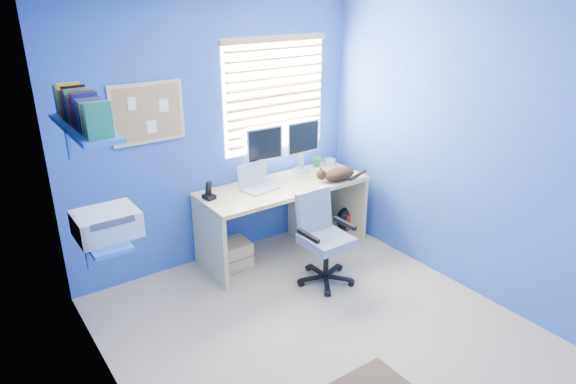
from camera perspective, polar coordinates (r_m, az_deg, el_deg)
floor at (r=4.23m, az=3.52°, el=-15.24°), size 3.00×3.20×0.00m
wall_back at (r=4.89m, az=-7.90°, el=6.33°), size 3.00×0.01×2.50m
wall_front at (r=2.70m, az=26.05°, el=-9.63°), size 3.00×0.01×2.50m
wall_left at (r=2.99m, az=-19.19°, el=-5.42°), size 0.01×3.20×2.50m
wall_right at (r=4.66m, az=18.56°, el=4.55°), size 0.01×3.20×2.50m
desk at (r=5.17m, az=-0.48°, el=-2.98°), size 1.70×0.65×0.74m
laptop at (r=4.88m, az=-3.16°, el=1.52°), size 0.37×0.31×0.22m
monitor_left at (r=5.09m, az=-2.75°, el=4.31°), size 0.40×0.14×0.54m
monitor_right at (r=5.32m, az=1.54°, el=5.12°), size 0.40×0.13×0.54m
phone at (r=4.72m, az=-8.80°, el=0.21°), size 0.10×0.12×0.17m
mug at (r=5.52m, az=3.18°, el=3.35°), size 0.10×0.09×0.10m
cd_spindle at (r=5.57m, az=4.64°, el=3.31°), size 0.13×0.13×0.07m
cat at (r=5.14m, az=5.73°, el=1.99°), size 0.40×0.30×0.13m
tower_pc at (r=5.53m, az=2.31°, el=-2.90°), size 0.28×0.47×0.45m
drawer_boxes at (r=5.03m, az=-6.34°, el=-6.94°), size 0.35×0.28×0.27m
yellow_book at (r=5.36m, az=2.39°, el=-5.02°), size 0.03×0.17×0.24m
backpack at (r=5.73m, az=6.52°, el=-3.00°), size 0.27×0.22×0.29m
office_chair at (r=4.72m, az=3.94°, el=-6.36°), size 0.50×0.50×0.85m
window_blinds at (r=5.12m, az=-1.35°, el=10.69°), size 1.15×0.05×1.10m
corkboard at (r=4.55m, az=-15.31°, el=8.46°), size 0.64×0.02×0.52m
wall_shelves at (r=3.62m, az=-20.83°, el=2.41°), size 0.42×0.90×1.05m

